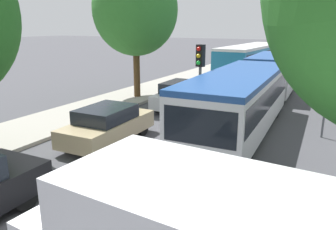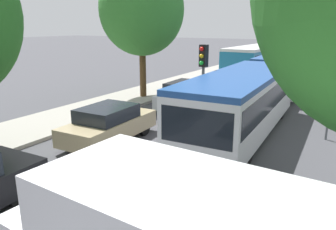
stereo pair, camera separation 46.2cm
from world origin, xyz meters
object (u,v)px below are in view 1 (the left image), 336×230
queued_car_tan (108,125)px  articulated_bus (257,84)px  traffic_light (200,67)px  queued_car_silver (182,95)px  no_entry_sign (328,89)px  city_bus_rear (252,57)px  tree_left_mid (135,9)px

queued_car_tan → articulated_bus: bearing=-29.5°
articulated_bus → traffic_light: bearing=-29.2°
queued_car_silver → traffic_light: traffic_light is taller
traffic_light → no_entry_sign: traffic_light is taller
traffic_light → city_bus_rear: bearing=-163.0°
city_bus_rear → traffic_light: (1.84, -16.13, 1.05)m
queued_car_silver → no_entry_sign: 7.03m
no_entry_sign → tree_left_mid: (-10.05, 2.49, 3.12)m
queued_car_tan → tree_left_mid: bearing=23.4°
traffic_light → tree_left_mid: tree_left_mid is taller
queued_car_tan → tree_left_mid: tree_left_mid is taller
tree_left_mid → queued_car_silver: bearing=-15.2°
queued_car_silver → traffic_light: 3.40m
queued_car_tan → traffic_light: size_ratio=1.16×
city_bus_rear → tree_left_mid: 13.92m
queued_car_tan → queued_car_silver: 5.90m
city_bus_rear → tree_left_mid: bearing=168.4°
queued_car_tan → tree_left_mid: size_ratio=0.52×
queued_car_silver → tree_left_mid: tree_left_mid is taller
city_bus_rear → queued_car_tan: bearing=-177.7°
articulated_bus → city_bus_rear: 13.34m
traffic_light → tree_left_mid: (-5.20, 3.09, 2.50)m
articulated_bus → no_entry_sign: (3.19, -2.67, 0.49)m
traffic_light → tree_left_mid: 6.54m
city_bus_rear → queued_car_tan: city_bus_rear is taller
articulated_bus → queued_car_silver: 3.78m
city_bus_rear → queued_car_silver: 13.96m
city_bus_rear → queued_car_tan: 19.85m
city_bus_rear → traffic_light: size_ratio=3.47×
queued_car_silver → no_entry_sign: no_entry_sign is taller
city_bus_rear → queued_car_silver: (-0.04, -13.94, -0.75)m
articulated_bus → city_bus_rear: (-3.52, 12.86, 0.07)m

